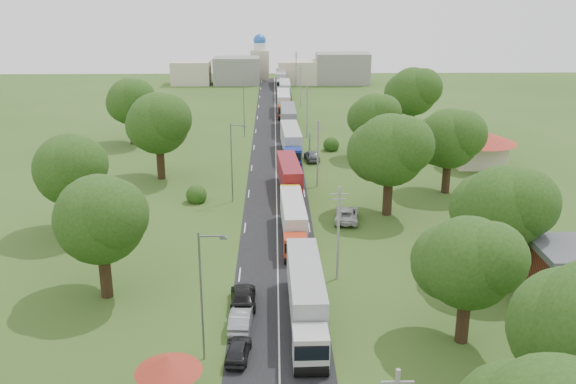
{
  "coord_description": "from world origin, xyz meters",
  "views": [
    {
      "loc": [
        -0.27,
        -60.84,
        26.44
      ],
      "look_at": [
        1.3,
        9.62,
        3.0
      ],
      "focal_mm": 40.0,
      "sensor_mm": 36.0,
      "label": 1
    }
  ],
  "objects_px": {
    "info_sign": "(310,140)",
    "car_lane_front": "(238,350)",
    "truck_0": "(306,296)",
    "guard_booth": "(169,374)",
    "car_lane_mid": "(241,318)"
  },
  "relations": [
    {
      "from": "info_sign",
      "to": "car_lane_front",
      "type": "bearing_deg",
      "value": -98.48
    },
    {
      "from": "info_sign",
      "to": "truck_0",
      "type": "distance_m",
      "value": 49.81
    },
    {
      "from": "guard_booth",
      "to": "car_lane_mid",
      "type": "distance_m",
      "value": 10.47
    },
    {
      "from": "truck_0",
      "to": "guard_booth",
      "type": "bearing_deg",
      "value": -132.48
    },
    {
      "from": "car_lane_front",
      "to": "truck_0",
      "type": "bearing_deg",
      "value": -128.86
    },
    {
      "from": "car_lane_front",
      "to": "car_lane_mid",
      "type": "bearing_deg",
      "value": -84.22
    },
    {
      "from": "car_lane_mid",
      "to": "guard_booth",
      "type": "bearing_deg",
      "value": 69.72
    },
    {
      "from": "info_sign",
      "to": "car_lane_front",
      "type": "xyz_separation_m",
      "value": [
        -8.2,
        -55.0,
        -2.31
      ]
    },
    {
      "from": "car_lane_front",
      "to": "guard_booth",
      "type": "bearing_deg",
      "value": 55.77
    },
    {
      "from": "info_sign",
      "to": "guard_booth",
      "type": "bearing_deg",
      "value": -101.68
    },
    {
      "from": "info_sign",
      "to": "truck_0",
      "type": "relative_size",
      "value": 0.27
    },
    {
      "from": "guard_booth",
      "to": "car_lane_mid",
      "type": "height_order",
      "value": "guard_booth"
    },
    {
      "from": "info_sign",
      "to": "car_lane_mid",
      "type": "bearing_deg",
      "value": -99.22
    },
    {
      "from": "info_sign",
      "to": "car_lane_mid",
      "type": "xyz_separation_m",
      "value": [
        -8.2,
        -50.51,
        -2.22
      ]
    },
    {
      "from": "info_sign",
      "to": "truck_0",
      "type": "height_order",
      "value": "truck_0"
    }
  ]
}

